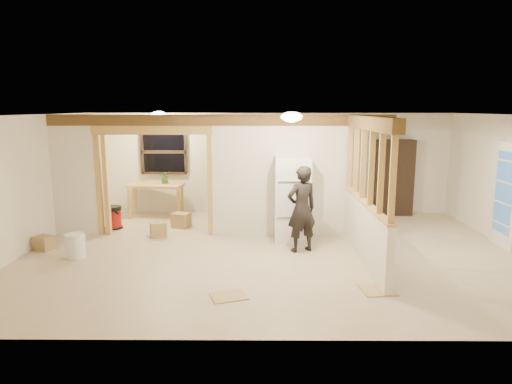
{
  "coord_description": "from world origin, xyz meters",
  "views": [
    {
      "loc": [
        -0.23,
        -8.08,
        2.62
      ],
      "look_at": [
        -0.29,
        0.4,
        1.06
      ],
      "focal_mm": 32.0,
      "sensor_mm": 36.0,
      "label": 1
    }
  ],
  "objects_px": {
    "refrigerator": "(292,199)",
    "woman": "(302,209)",
    "work_table": "(156,200)",
    "bookshelf": "(394,178)",
    "shop_vac": "(113,217)"
  },
  "relations": [
    {
      "from": "refrigerator",
      "to": "woman",
      "type": "distance_m",
      "value": 0.74
    },
    {
      "from": "work_table",
      "to": "bookshelf",
      "type": "bearing_deg",
      "value": 10.67
    },
    {
      "from": "refrigerator",
      "to": "woman",
      "type": "height_order",
      "value": "refrigerator"
    },
    {
      "from": "refrigerator",
      "to": "shop_vac",
      "type": "relative_size",
      "value": 3.3
    },
    {
      "from": "refrigerator",
      "to": "bookshelf",
      "type": "xyz_separation_m",
      "value": [
        2.65,
        2.22,
        0.09
      ]
    },
    {
      "from": "refrigerator",
      "to": "woman",
      "type": "relative_size",
      "value": 1.05
    },
    {
      "from": "work_table",
      "to": "bookshelf",
      "type": "relative_size",
      "value": 0.68
    },
    {
      "from": "woman",
      "to": "shop_vac",
      "type": "xyz_separation_m",
      "value": [
        -3.98,
        1.57,
        -0.54
      ]
    },
    {
      "from": "bookshelf",
      "to": "woman",
      "type": "bearing_deg",
      "value": -130.6
    },
    {
      "from": "work_table",
      "to": "bookshelf",
      "type": "height_order",
      "value": "bookshelf"
    },
    {
      "from": "woman",
      "to": "work_table",
      "type": "xyz_separation_m",
      "value": [
        -3.29,
        2.72,
        -0.4
      ]
    },
    {
      "from": "woman",
      "to": "shop_vac",
      "type": "height_order",
      "value": "woman"
    },
    {
      "from": "woman",
      "to": "bookshelf",
      "type": "relative_size",
      "value": 0.86
    },
    {
      "from": "refrigerator",
      "to": "bookshelf",
      "type": "height_order",
      "value": "bookshelf"
    },
    {
      "from": "shop_vac",
      "to": "bookshelf",
      "type": "height_order",
      "value": "bookshelf"
    }
  ]
}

